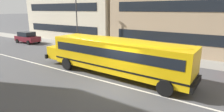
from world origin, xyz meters
The scene contains 6 objects.
ground_plane centered at (0.00, 0.00, 0.00)m, with size 400.00×400.00×0.00m, color #4C4C4F.
sidewalk_far centered at (0.00, 8.45, 0.01)m, with size 120.00×3.00×0.01m, color gray.
lane_centreline centered at (0.00, 0.00, 0.00)m, with size 110.00×0.16×0.01m, color silver.
school_bus centered at (-1.34, 1.47, 1.67)m, with size 12.67×3.22×2.82m.
parked_car_maroon_mid_block centered at (-19.24, 5.74, 0.84)m, with size 3.96×1.99×1.64m.
street_lamp centered at (-11.07, 7.75, 4.31)m, with size 0.44×0.44×6.80m.
Camera 1 is at (5.65, -9.45, 4.81)m, focal length 29.06 mm.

